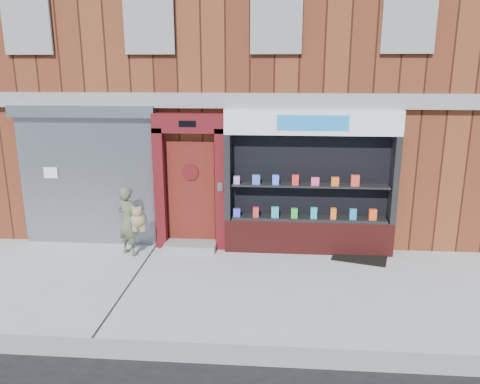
# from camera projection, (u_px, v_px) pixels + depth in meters

# --- Properties ---
(ground) EXTENTS (80.00, 80.00, 0.00)m
(ground) POSITION_uv_depth(u_px,v_px,m) (215.00, 286.00, 8.39)
(ground) COLOR #9E9E99
(ground) RESTS_ON ground
(curb) EXTENTS (60.00, 0.30, 0.12)m
(curb) POSITION_uv_depth(u_px,v_px,m) (194.00, 353.00, 6.30)
(curb) COLOR gray
(curb) RESTS_ON ground
(building) EXTENTS (12.00, 8.16, 8.00)m
(building) POSITION_uv_depth(u_px,v_px,m) (241.00, 60.00, 13.14)
(building) COLOR #572513
(building) RESTS_ON ground
(shutter_bay) EXTENTS (3.10, 0.30, 3.04)m
(shutter_bay) POSITION_uv_depth(u_px,v_px,m) (87.00, 167.00, 10.04)
(shutter_bay) COLOR gray
(shutter_bay) RESTS_ON ground
(red_door_bay) EXTENTS (1.52, 0.58, 2.90)m
(red_door_bay) POSITION_uv_depth(u_px,v_px,m) (190.00, 182.00, 9.87)
(red_door_bay) COLOR #4A0C10
(red_door_bay) RESTS_ON ground
(pharmacy_bay) EXTENTS (3.50, 0.41, 3.00)m
(pharmacy_bay) POSITION_uv_depth(u_px,v_px,m) (309.00, 189.00, 9.65)
(pharmacy_bay) COLOR #541713
(pharmacy_bay) RESTS_ON ground
(woman) EXTENTS (0.74, 0.59, 1.46)m
(woman) POSITION_uv_depth(u_px,v_px,m) (129.00, 221.00, 9.63)
(woman) COLOR #505C3C
(woman) RESTS_ON ground
(doormat) EXTENTS (1.24, 1.02, 0.03)m
(doormat) POSITION_uv_depth(u_px,v_px,m) (360.00, 256.00, 9.66)
(doormat) COLOR black
(doormat) RESTS_ON ground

